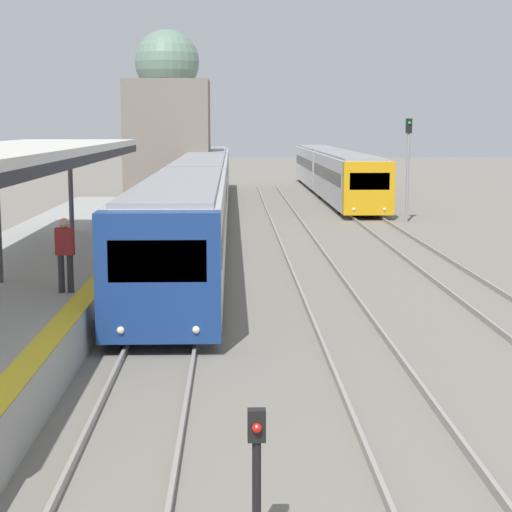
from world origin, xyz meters
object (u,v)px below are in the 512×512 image
(person_on_platform, at_px, (65,250))
(train_near, at_px, (201,187))
(train_far, at_px, (332,170))
(signal_post_near, at_px, (257,462))
(signal_mast_far, at_px, (408,157))

(person_on_platform, bearing_deg, train_near, 84.44)
(train_far, height_order, signal_post_near, train_far)
(person_on_platform, relative_size, train_far, 0.05)
(train_near, relative_size, signal_mast_far, 9.78)
(train_near, xyz_separation_m, signal_mast_far, (9.98, -0.18, 1.44))
(signal_mast_far, bearing_deg, person_on_platform, -118.61)
(person_on_platform, distance_m, signal_mast_far, 25.45)
(person_on_platform, height_order, train_far, train_far)
(person_on_platform, distance_m, train_near, 22.61)
(person_on_platform, height_order, signal_post_near, person_on_platform)
(person_on_platform, relative_size, signal_mast_far, 0.33)
(train_near, relative_size, train_far, 1.55)
(signal_post_near, bearing_deg, person_on_platform, 111.85)
(train_near, distance_m, signal_post_near, 32.40)
(person_on_platform, height_order, signal_mast_far, signal_mast_far)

